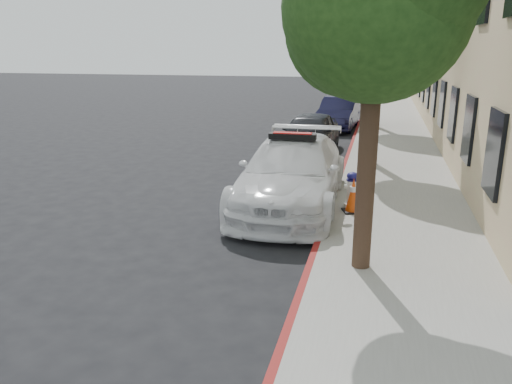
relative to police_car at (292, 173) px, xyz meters
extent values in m
plane|color=black|center=(-1.10, -1.48, -0.82)|extent=(120.00, 120.00, 0.00)
cube|color=gray|center=(2.50, 8.52, -0.75)|extent=(3.20, 50.00, 0.15)
cube|color=maroon|center=(0.96, 8.52, -0.75)|extent=(0.12, 50.00, 0.15)
cylinder|color=black|center=(1.80, -3.48, 0.98)|extent=(0.30, 0.30, 3.30)
sphere|color=#193812|center=(1.80, -3.48, 3.43)|extent=(2.80, 2.80, 2.80)
sphere|color=#193812|center=(1.45, -3.18, 3.13)|extent=(2.10, 2.10, 2.10)
cylinder|color=black|center=(1.80, 4.52, 0.92)|extent=(0.30, 0.30, 3.19)
sphere|color=#193812|center=(1.80, 4.52, 3.32)|extent=(2.60, 2.60, 2.60)
sphere|color=#193812|center=(2.20, 4.22, 3.72)|extent=(2.08, 2.08, 2.08)
sphere|color=#193812|center=(1.45, 4.82, 3.02)|extent=(1.95, 1.95, 1.95)
cylinder|color=black|center=(1.80, 12.52, 1.03)|extent=(0.30, 0.30, 3.41)
sphere|color=#193812|center=(1.80, 12.52, 3.54)|extent=(3.00, 3.00, 3.00)
sphere|color=#193812|center=(2.20, 12.22, 3.94)|extent=(2.40, 2.40, 2.40)
sphere|color=#193812|center=(1.45, 12.82, 3.24)|extent=(2.25, 2.25, 2.25)
imported|color=white|center=(0.00, 0.00, 0.00)|extent=(2.40, 5.69, 1.64)
cube|color=black|center=(0.00, 0.00, 0.88)|extent=(1.10, 0.30, 0.14)
cube|color=#A50A07|center=(0.00, 0.00, 0.94)|extent=(0.90, 0.24, 0.06)
imported|color=black|center=(-0.48, 6.37, -0.08)|extent=(2.02, 4.45, 1.48)
imported|color=black|center=(0.05, 12.59, -0.09)|extent=(1.86, 4.57, 1.47)
cylinder|color=white|center=(1.44, -0.25, -0.62)|extent=(0.32, 0.32, 0.10)
cylinder|color=white|center=(1.44, -0.25, -0.29)|extent=(0.24, 0.24, 0.55)
ellipsoid|color=navy|center=(1.44, -0.25, 0.07)|extent=(0.26, 0.26, 0.18)
cylinder|color=white|center=(1.44, -0.25, -0.17)|extent=(0.36, 0.18, 0.10)
cylinder|color=white|center=(1.44, -0.25, -0.17)|extent=(0.14, 0.20, 0.10)
cube|color=black|center=(1.49, -0.57, -0.66)|extent=(0.51, 0.51, 0.03)
cone|color=#F0490C|center=(1.49, -0.57, -0.27)|extent=(0.32, 0.32, 0.74)
cylinder|color=white|center=(1.49, -0.57, -0.14)|extent=(0.17, 0.17, 0.11)
camera|label=1|loc=(1.96, -11.40, 2.84)|focal=35.00mm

